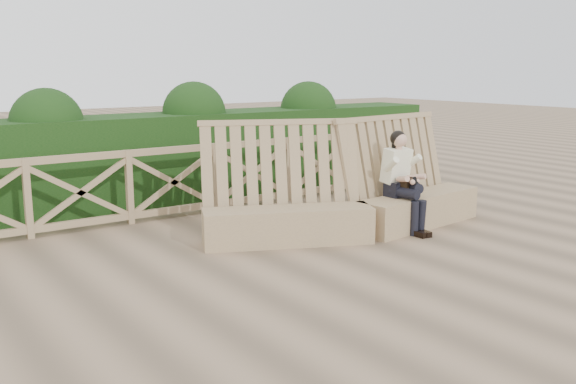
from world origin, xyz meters
TOP-DOWN VIEW (x-y plane):
  - ground at (0.00, 0.00)m, footprint 60.00×60.00m
  - bench at (1.64, 1.19)m, footprint 4.36×1.62m
  - woman at (2.29, 0.92)m, footprint 0.39×0.83m
  - guardrail at (0.00, 3.50)m, footprint 10.10×0.09m
  - hedge at (0.00, 4.70)m, footprint 12.00×1.20m

SIDE VIEW (x-z plane):
  - ground at x=0.00m, z-range 0.00..0.00m
  - bench at x=1.64m, z-range -0.40..1.21m
  - guardrail at x=0.00m, z-range 0.00..1.10m
  - hedge at x=0.00m, z-range 0.00..1.50m
  - woman at x=2.29m, z-range 0.06..1.47m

